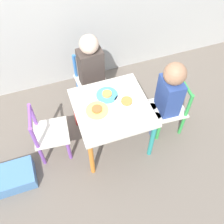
# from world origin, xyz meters

# --- Properties ---
(ground_plane) EXTENTS (6.00, 6.00, 0.00)m
(ground_plane) POSITION_xyz_m (0.00, 0.00, 0.00)
(ground_plane) COLOR #6B6056
(kids_table) EXTENTS (0.55, 0.55, 0.44)m
(kids_table) POSITION_xyz_m (0.00, 0.00, 0.37)
(kids_table) COLOR silver
(kids_table) RESTS_ON ground_plane
(chair_blue) EXTENTS (0.28, 0.28, 0.50)m
(chair_blue) POSITION_xyz_m (-0.03, 0.50, 0.24)
(chair_blue) COLOR silver
(chair_blue) RESTS_ON ground_plane
(chair_green) EXTENTS (0.28, 0.28, 0.50)m
(chair_green) POSITION_xyz_m (0.50, -0.03, 0.24)
(chair_green) COLOR silver
(chair_green) RESTS_ON ground_plane
(chair_purple) EXTENTS (0.29, 0.29, 0.50)m
(chair_purple) POSITION_xyz_m (-0.50, 0.05, 0.24)
(chair_purple) COLOR silver
(chair_purple) RESTS_ON ground_plane
(child_back) EXTENTS (0.21, 0.22, 0.75)m
(child_back) POSITION_xyz_m (-0.03, 0.44, 0.44)
(child_back) COLOR #7A6B5B
(child_back) RESTS_ON ground_plane
(child_right) EXTENTS (0.22, 0.21, 0.74)m
(child_right) POSITION_xyz_m (0.45, -0.03, 0.44)
(child_right) COLOR #4C608E
(child_right) RESTS_ON ground_plane
(plate_back) EXTENTS (0.17, 0.17, 0.03)m
(plate_back) POSITION_xyz_m (0.00, 0.12, 0.45)
(plate_back) COLOR #4C9EE0
(plate_back) RESTS_ON kids_table
(plate_right) EXTENTS (0.19, 0.19, 0.03)m
(plate_right) POSITION_xyz_m (0.12, 0.00, 0.45)
(plate_right) COLOR white
(plate_right) RESTS_ON kids_table
(plate_left) EXTENTS (0.17, 0.17, 0.03)m
(plate_left) POSITION_xyz_m (-0.12, 0.00, 0.45)
(plate_left) COLOR #EADB66
(plate_left) RESTS_ON kids_table
(storage_bin) EXTENTS (0.36, 0.23, 0.12)m
(storage_bin) POSITION_xyz_m (-0.86, -0.12, 0.06)
(storage_bin) COLOR #4C7FB7
(storage_bin) RESTS_ON ground_plane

